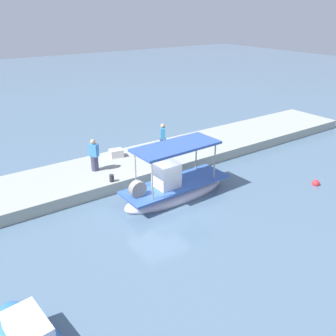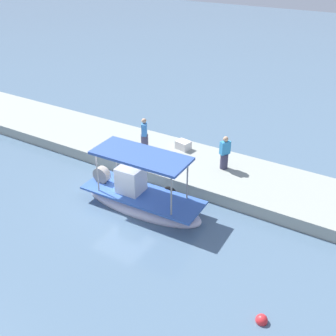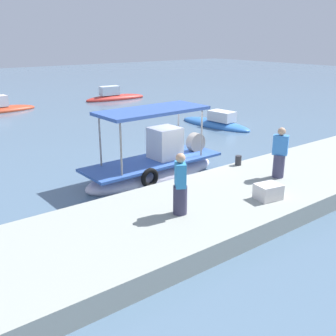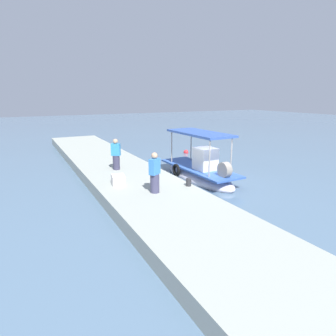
{
  "view_description": "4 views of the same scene",
  "coord_description": "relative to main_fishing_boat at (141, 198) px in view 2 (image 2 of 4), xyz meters",
  "views": [
    {
      "loc": [
        8.53,
        13.06,
        8.75
      ],
      "look_at": [
        -1.61,
        -1.48,
        0.87
      ],
      "focal_mm": 38.93,
      "sensor_mm": 36.0,
      "label": 1
    },
    {
      "loc": [
        -10.0,
        12.45,
        10.84
      ],
      "look_at": [
        -0.86,
        -2.66,
        0.7
      ],
      "focal_mm": 43.57,
      "sensor_mm": 36.0,
      "label": 2
    },
    {
      "loc": [
        -9.59,
        -12.1,
        5.33
      ],
      "look_at": [
        -1.8,
        -1.92,
        1.04
      ],
      "focal_mm": 42.46,
      "sensor_mm": 36.0,
      "label": 3
    },
    {
      "loc": [
        12.25,
        -9.02,
        4.73
      ],
      "look_at": [
        -1.18,
        -1.99,
        0.87
      ],
      "focal_mm": 30.73,
      "sensor_mm": 36.0,
      "label": 4
    }
  ],
  "objects": [
    {
      "name": "ground_plane",
      "position": [
        1.0,
        0.04,
        -0.47
      ],
      "size": [
        120.0,
        120.0,
        0.0
      ],
      "primitive_type": "plane",
      "color": "slate"
    },
    {
      "name": "dock_quay",
      "position": [
        1.0,
        -4.0,
        -0.17
      ],
      "size": [
        36.0,
        4.19,
        0.6
      ],
      "primitive_type": "cube",
      "color": "#9CA298",
      "rests_on": "ground_plane"
    },
    {
      "name": "main_fishing_boat",
      "position": [
        0.0,
        0.0,
        0.0
      ],
      "size": [
        5.95,
        2.11,
        3.07
      ],
      "color": "silver",
      "rests_on": "ground_plane"
    },
    {
      "name": "fisherman_near_bollard",
      "position": [
        2.46,
        -3.97,
        0.94
      ],
      "size": [
        0.54,
        0.57,
        1.77
      ],
      "color": "#403F5D",
      "rests_on": "dock_quay"
    },
    {
      "name": "fisherman_by_crate",
      "position": [
        -2.17,
        -4.22,
        0.93
      ],
      "size": [
        0.54,
        0.57,
        1.75
      ],
      "color": "#373650",
      "rests_on": "dock_quay"
    },
    {
      "name": "mooring_bollard",
      "position": [
        2.36,
        -2.19,
        0.32
      ],
      "size": [
        0.24,
        0.24,
        0.37
      ],
      "primitive_type": "cylinder",
      "color": "#2D2D33",
      "rests_on": "dock_quay"
    },
    {
      "name": "cargo_crate",
      "position": [
        0.62,
        -5.02,
        0.36
      ],
      "size": [
        0.83,
        0.72,
        0.46
      ],
      "primitive_type": "cube",
      "rotation": [
        0.0,
        0.0,
        2.95
      ],
      "color": "silver",
      "rests_on": "dock_quay"
    },
    {
      "name": "marker_buoy",
      "position": [
        -6.96,
        3.31,
        -0.39
      ],
      "size": [
        0.4,
        0.4,
        0.4
      ],
      "color": "red",
      "rests_on": "ground_plane"
    }
  ]
}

